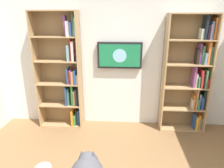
{
  "coord_description": "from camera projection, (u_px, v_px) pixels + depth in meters",
  "views": [
    {
      "loc": [
        -0.06,
        1.32,
        1.96
      ],
      "look_at": [
        0.1,
        -1.1,
        1.15
      ],
      "focal_mm": 32.23,
      "sensor_mm": 36.0,
      "label": 1
    }
  ],
  "objects": [
    {
      "name": "wall_mounted_tv",
      "position": [
        120.0,
        55.0,
        3.49
      ],
      "size": [
        0.78,
        0.07,
        0.46
      ],
      "color": "black"
    },
    {
      "name": "wall_back",
      "position": [
        122.0,
        53.0,
        3.56
      ],
      "size": [
        4.52,
        0.06,
        2.7
      ],
      "primitive_type": "cube",
      "color": "silver",
      "rests_on": "ground"
    },
    {
      "name": "bookshelf_left",
      "position": [
        191.0,
        74.0,
        3.43
      ],
      "size": [
        0.78,
        0.28,
        2.02
      ],
      "color": "tan",
      "rests_on": "ground"
    },
    {
      "name": "bookshelf_right",
      "position": [
        64.0,
        74.0,
        3.57
      ],
      "size": [
        0.79,
        0.28,
        2.07
      ],
      "color": "tan",
      "rests_on": "ground"
    }
  ]
}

